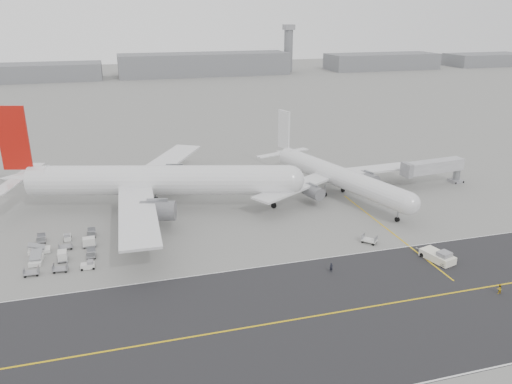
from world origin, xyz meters
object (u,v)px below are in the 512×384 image
object	(u,v)px
airliner_b	(336,175)
jet_bridge	(434,168)
airliner_a	(153,180)
pushback_tug	(438,256)
ground_crew_b	(499,289)
control_tower	(288,47)
ground_crew_a	(331,268)

from	to	relation	value
airliner_b	jet_bridge	bearing A→B (deg)	-19.06
airliner_a	airliner_b	bearing A→B (deg)	-78.27
pushback_tug	jet_bridge	xyz separation A→B (m)	(21.98, 34.16, 3.69)
jet_bridge	ground_crew_b	world-z (taller)	jet_bridge
control_tower	ground_crew_a	size ratio (longest dim) A/B	18.85
control_tower	jet_bridge	world-z (taller)	control_tower
airliner_b	control_tower	bearing A→B (deg)	56.02
control_tower	pushback_tug	size ratio (longest dim) A/B	4.06
airliner_b	ground_crew_a	xyz separation A→B (m)	(-15.73, -33.60, -3.90)
airliner_b	jet_bridge	distance (m)	25.39
control_tower	ground_crew_b	distance (m)	292.88
ground_crew_b	pushback_tug	bearing A→B (deg)	-78.58
airliner_b	pushback_tug	size ratio (longest dim) A/B	5.98
ground_crew_a	control_tower	bearing A→B (deg)	72.85
airliner_b	ground_crew_a	world-z (taller)	airliner_b
control_tower	ground_crew_a	xyz separation A→B (m)	(-87.57, -272.07, -15.42)
pushback_tug	jet_bridge	size ratio (longest dim) A/B	0.44
pushback_tug	ground_crew_a	world-z (taller)	pushback_tug
airliner_b	pushback_tug	distance (m)	35.35
control_tower	ground_crew_b	size ratio (longest dim) A/B	19.55
control_tower	airliner_b	xyz separation A→B (m)	(-71.84, -238.47, -11.53)
pushback_tug	control_tower	bearing A→B (deg)	60.79
control_tower	jet_bridge	size ratio (longest dim) A/B	1.78
airliner_b	ground_crew_b	bearing A→B (deg)	-99.88
control_tower	pushback_tug	bearing A→B (deg)	-104.05
ground_crew_a	ground_crew_b	size ratio (longest dim) A/B	1.04
airliner_a	jet_bridge	distance (m)	66.44
control_tower	ground_crew_b	bearing A→B (deg)	-103.01
airliner_a	ground_crew_a	bearing A→B (deg)	-129.82
airliner_a	jet_bridge	bearing A→B (deg)	-77.63
airliner_a	airliner_b	distance (m)	41.06
airliner_b	ground_crew_b	xyz separation A→B (m)	(5.99, -46.49, -3.92)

